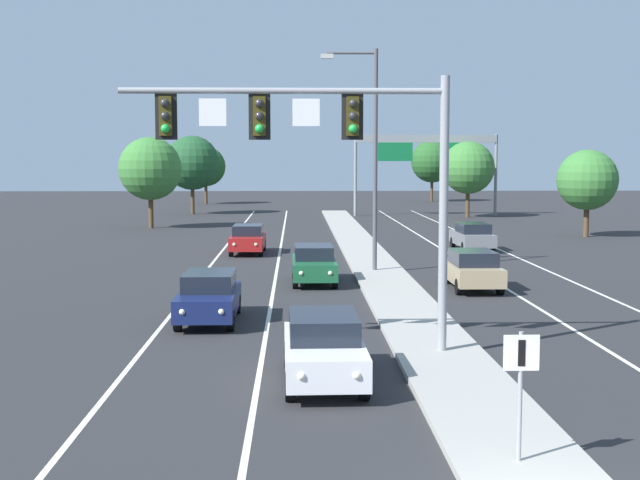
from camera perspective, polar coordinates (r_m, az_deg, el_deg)
The scene contains 21 objects.
median_island at distance 29.90m, azimuth 5.70°, elevation -4.46°, with size 2.40×110.00×0.15m, color #9E9B93.
lane_stripe_oncoming_center at distance 36.60m, azimuth -3.04°, elevation -2.74°, with size 0.14×100.00×0.01m, color silver.
lane_stripe_receding_center at distance 37.56m, azimuth 11.47°, elevation -2.63°, with size 0.14×100.00×0.01m, color silver.
edge_stripe_left at distance 36.83m, azimuth -8.18°, elevation -2.74°, with size 0.14×100.00×0.01m, color silver.
edge_stripe_right at distance 38.44m, azimuth 16.27°, elevation -2.56°, with size 0.14×100.00×0.01m, color silver.
overhead_signal_mast at distance 22.09m, azimuth 0.57°, elevation 6.30°, with size 8.51×0.44×7.20m.
median_sign_post at distance 14.70m, azimuth 13.30°, elevation -8.93°, with size 0.60×0.10×2.20m.
street_lamp_median at distance 38.78m, azimuth 3.40°, elevation 6.30°, with size 2.58×0.28×10.00m.
car_oncoming_white at distance 19.99m, azimuth 0.24°, elevation -7.21°, with size 1.89×4.50×1.58m.
car_oncoming_navy at distance 27.54m, azimuth -7.45°, elevation -3.76°, with size 1.83×4.47×1.58m.
car_oncoming_green at distance 35.79m, azimuth -0.41°, elevation -1.60°, with size 1.85×4.48×1.58m.
car_oncoming_red at distance 47.25m, azimuth -4.85°, elevation 0.09°, with size 1.87×4.49×1.58m.
car_receding_tan at distance 34.62m, azimuth 10.16°, elevation -1.92°, with size 1.82×4.47×1.58m.
car_receding_grey at distance 49.48m, azimuth 10.18°, elevation 0.26°, with size 1.90×4.50×1.58m.
highway_sign_gantry at distance 79.06m, azimuth 7.13°, elevation 6.08°, with size 13.28×0.42×7.50m.
tree_far_right_b at distance 59.70m, azimuth 17.50°, elevation 3.85°, with size 4.05×4.05×5.86m.
tree_far_right_a at distance 77.48m, azimuth 9.91°, elevation 4.80°, with size 4.72×4.72×6.83m.
tree_far_left_a at distance 81.71m, azimuth -8.57°, elevation 5.13°, with size 5.15×5.15×7.46m.
tree_far_left_b at distance 65.52m, azimuth -11.32°, elevation 4.71°, with size 4.76×4.76×6.89m.
tree_far_left_c at distance 100.29m, azimuth -7.68°, elevation 4.91°, with size 4.64×4.64×6.72m.
tree_far_right_c at distance 106.30m, azimuth 7.53°, elevation 5.25°, with size 5.25×5.25×7.60m.
Camera 1 is at (-3.80, -11.22, 5.19)m, focal length 47.72 mm.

